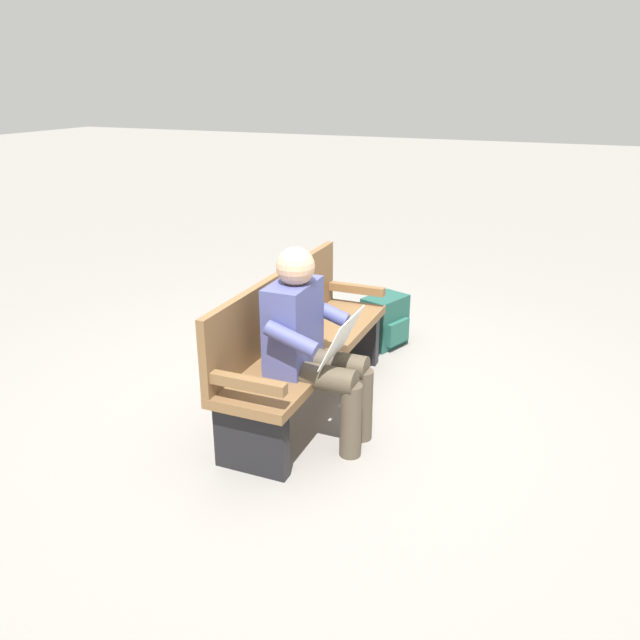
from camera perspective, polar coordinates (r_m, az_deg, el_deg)
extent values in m
plane|color=gray|center=(4.25, -0.97, -7.79)|extent=(40.00, 40.00, 0.00)
cube|color=brown|center=(4.07, -1.00, -2.60)|extent=(1.81, 0.50, 0.06)
cube|color=brown|center=(4.06, -3.81, 1.18)|extent=(1.80, 0.07, 0.45)
cube|color=brown|center=(4.76, 3.07, 2.86)|extent=(0.07, 0.48, 0.06)
cube|color=brown|center=(3.32, -6.90, -5.63)|extent=(0.07, 0.48, 0.06)
cube|color=black|center=(4.84, 2.79, -1.53)|extent=(0.08, 0.43, 0.39)
cube|color=black|center=(3.54, -6.23, -10.74)|extent=(0.08, 0.43, 0.39)
cube|color=#474C84|center=(3.65, -2.44, -0.52)|extent=(0.40, 0.22, 0.52)
sphere|color=tan|center=(3.53, -2.23, 4.87)|extent=(0.22, 0.22, 0.22)
cylinder|color=#4C4233|center=(3.76, 1.18, -3.93)|extent=(0.15, 0.42, 0.15)
cylinder|color=#4C4233|center=(3.59, 0.01, -5.17)|extent=(0.15, 0.42, 0.15)
cylinder|color=#4C4233|center=(3.81, 3.82, -7.66)|extent=(0.13, 0.13, 0.45)
cylinder|color=#4C4233|center=(3.64, 2.79, -9.06)|extent=(0.13, 0.13, 0.45)
cylinder|color=#474C84|center=(3.81, 0.44, 0.85)|extent=(0.09, 0.31, 0.18)
cylinder|color=#474C84|center=(3.40, -2.61, -1.72)|extent=(0.09, 0.31, 0.18)
cube|color=silver|center=(3.55, 1.96, -1.59)|extent=(0.40, 0.14, 0.27)
cube|color=#1E4C42|center=(5.15, 5.86, -0.08)|extent=(0.41, 0.34, 0.41)
cube|color=#23574C|center=(5.09, 7.08, -1.12)|extent=(0.25, 0.12, 0.19)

